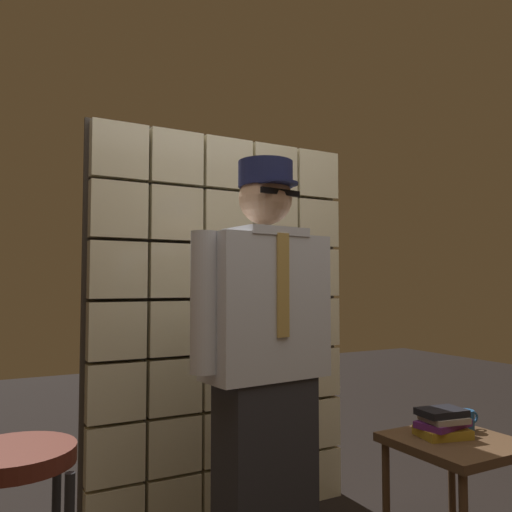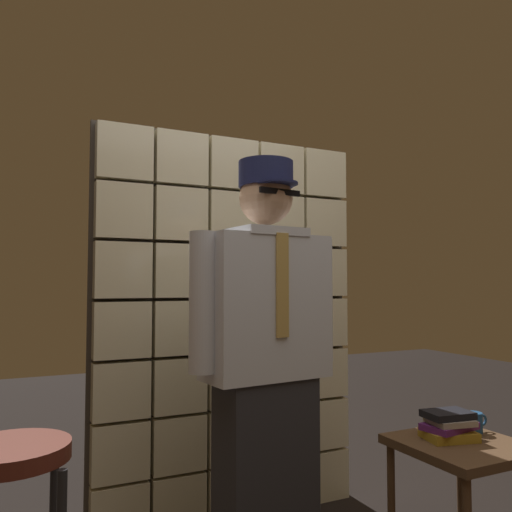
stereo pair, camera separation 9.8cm
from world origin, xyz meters
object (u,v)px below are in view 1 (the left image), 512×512
(book_stack, at_px, (443,423))
(side_table, at_px, (456,454))
(standing_person, at_px, (266,361))
(coffee_mug, at_px, (466,420))

(book_stack, bearing_deg, side_table, -63.96)
(standing_person, distance_m, coffee_mug, 1.10)
(coffee_mug, bearing_deg, book_stack, -172.35)
(book_stack, bearing_deg, coffee_mug, 7.65)
(book_stack, bearing_deg, standing_person, 170.06)
(standing_person, bearing_deg, side_table, -19.38)
(book_stack, relative_size, coffee_mug, 2.14)
(standing_person, distance_m, book_stack, 0.93)
(standing_person, height_order, side_table, standing_person)
(standing_person, relative_size, book_stack, 6.44)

